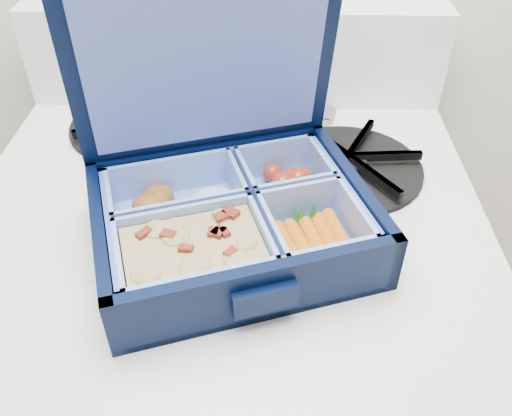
# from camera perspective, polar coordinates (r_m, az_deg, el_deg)

# --- Properties ---
(stove) EXTENTS (0.54, 0.54, 0.81)m
(stove) POSITION_cam_1_polar(r_m,az_deg,el_deg) (0.88, -2.39, -20.98)
(stove) COLOR white
(stove) RESTS_ON floor
(bento_box) EXTENTS (0.30, 0.26, 0.06)m
(bento_box) POSITION_cam_1_polar(r_m,az_deg,el_deg) (0.51, -2.48, -1.44)
(bento_box) COLOR black
(bento_box) RESTS_ON stove
(burner_grate) EXTENTS (0.18, 0.18, 0.02)m
(burner_grate) POSITION_cam_1_polar(r_m,az_deg,el_deg) (0.62, 9.63, 4.95)
(burner_grate) COLOR black
(burner_grate) RESTS_ON stove
(burner_grate_rear) EXTENTS (0.23, 0.23, 0.02)m
(burner_grate_rear) POSITION_cam_1_polar(r_m,az_deg,el_deg) (0.71, -12.27, 9.02)
(burner_grate_rear) COLOR black
(burner_grate_rear) RESTS_ON stove
(fork) EXTENTS (0.07, 0.20, 0.01)m
(fork) POSITION_cam_1_polar(r_m,az_deg,el_deg) (0.64, 6.21, 5.66)
(fork) COLOR #A6A6A8
(fork) RESTS_ON stove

